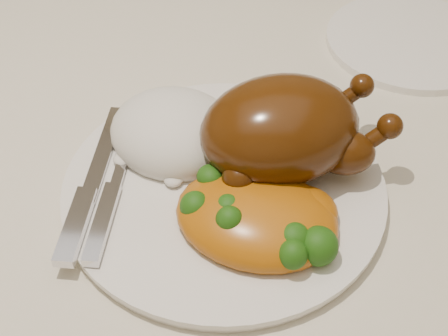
# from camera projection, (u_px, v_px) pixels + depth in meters

# --- Properties ---
(dining_table) EXTENTS (1.60, 0.90, 0.76)m
(dining_table) POSITION_uv_depth(u_px,v_px,m) (136.00, 165.00, 0.74)
(dining_table) COLOR brown
(dining_table) RESTS_ON floor
(tablecloth) EXTENTS (1.73, 1.03, 0.18)m
(tablecloth) POSITION_uv_depth(u_px,v_px,m) (129.00, 119.00, 0.69)
(tablecloth) COLOR beige
(tablecloth) RESTS_ON dining_table
(dinner_plate) EXTENTS (0.35, 0.35, 0.01)m
(dinner_plate) POSITION_uv_depth(u_px,v_px,m) (224.00, 188.00, 0.57)
(dinner_plate) COLOR white
(dinner_plate) RESTS_ON tablecloth
(side_plate) EXTENTS (0.22, 0.22, 0.01)m
(side_plate) POSITION_uv_depth(u_px,v_px,m) (411.00, 41.00, 0.74)
(side_plate) COLOR white
(side_plate) RESTS_ON tablecloth
(roast_chicken) EXTENTS (0.19, 0.15, 0.09)m
(roast_chicken) POSITION_uv_depth(u_px,v_px,m) (284.00, 129.00, 0.55)
(roast_chicken) COLOR #4F2708
(roast_chicken) RESTS_ON dinner_plate
(rice_mound) EXTENTS (0.16, 0.15, 0.07)m
(rice_mound) POSITION_uv_depth(u_px,v_px,m) (175.00, 133.00, 0.59)
(rice_mound) COLOR white
(rice_mound) RESTS_ON dinner_plate
(mac_and_cheese) EXTENTS (0.16, 0.13, 0.06)m
(mac_and_cheese) POSITION_uv_depth(u_px,v_px,m) (261.00, 213.00, 0.52)
(mac_and_cheese) COLOR #B5700B
(mac_and_cheese) RESTS_ON dinner_plate
(cutlery) EXTENTS (0.04, 0.20, 0.01)m
(cutlery) POSITION_uv_depth(u_px,v_px,m) (97.00, 200.00, 0.54)
(cutlery) COLOR silver
(cutlery) RESTS_ON dinner_plate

